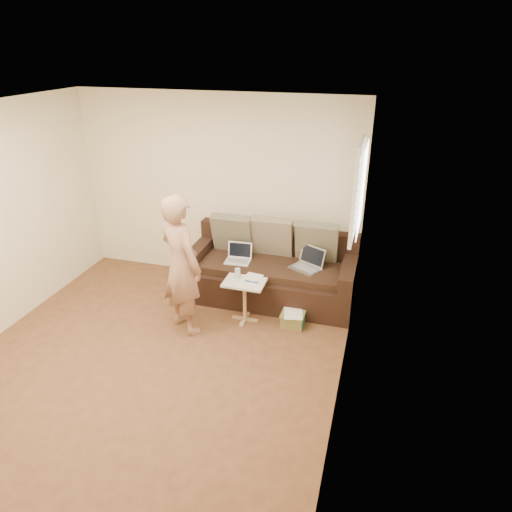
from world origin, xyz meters
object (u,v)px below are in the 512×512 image
at_px(laptop_silver, 305,269).
at_px(side_table, 245,301).
at_px(person, 181,265).
at_px(laptop_white, 238,262).
at_px(drinking_glass, 237,273).
at_px(striped_box, 293,319).
at_px(sofa, 271,269).

relative_size(laptop_silver, side_table, 0.69).
bearing_deg(person, laptop_white, -82.70).
distance_m(drinking_glass, striped_box, 0.88).
bearing_deg(laptop_silver, drinking_glass, -117.84).
bearing_deg(laptop_white, laptop_silver, -0.36).
relative_size(person, striped_box, 5.98).
relative_size(sofa, laptop_white, 6.75).
bearing_deg(sofa, striped_box, -53.26).
xyz_separation_m(person, side_table, (0.64, 0.36, -0.58)).
distance_m(laptop_silver, striped_box, 0.68).
xyz_separation_m(side_table, striped_box, (0.60, 0.05, -0.18)).
bearing_deg(person, side_table, -120.06).
xyz_separation_m(laptop_white, side_table, (0.26, -0.53, -0.25)).
distance_m(laptop_white, drinking_glass, 0.49).
bearing_deg(sofa, side_table, -105.54).
bearing_deg(laptop_silver, person, -115.59).
bearing_deg(laptop_silver, laptop_white, -148.80).
distance_m(sofa, side_table, 0.67).
bearing_deg(striped_box, side_table, -175.26).
bearing_deg(sofa, laptop_silver, -6.19).
distance_m(person, drinking_glass, 0.73).
bearing_deg(side_table, laptop_white, 116.08).
height_order(laptop_white, person, person).
height_order(laptop_white, drinking_glass, drinking_glass).
relative_size(laptop_white, striped_box, 1.14).
bearing_deg(striped_box, person, -161.76).
height_order(person, striped_box, person).
relative_size(sofa, person, 1.29).
distance_m(laptop_white, person, 1.02).
bearing_deg(laptop_white, person, -116.63).
relative_size(sofa, striped_box, 7.73).
bearing_deg(laptop_white, sofa, 9.27).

